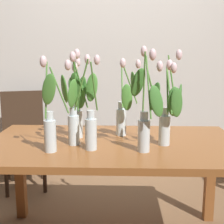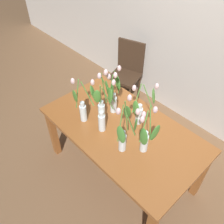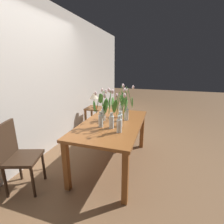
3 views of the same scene
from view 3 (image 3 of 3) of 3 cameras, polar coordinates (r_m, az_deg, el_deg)
The scene contains 14 objects.
ground_plane at distance 2.91m, azimuth 0.05°, elevation -17.49°, with size 18.00×18.00×0.00m, color brown.
room_wall_rear at distance 3.12m, azimuth -24.87°, elevation 9.86°, with size 9.00×0.10×2.70m, color beige.
dining_table at distance 2.61m, azimuth 0.06°, elevation -5.55°, with size 1.60×0.90×0.74m.
tulip_vase_0 at distance 2.16m, azimuth 2.65°, elevation -2.30°, with size 0.15×0.24×0.53m.
tulip_vase_1 at distance 2.81m, azimuth 3.58°, elevation 2.17°, with size 0.15×0.18×0.57m.
tulip_vase_2 at distance 2.36m, azimuth 2.11°, elevation -0.77°, with size 0.19×0.17×0.56m.
tulip_vase_3 at distance 2.30m, azimuth -0.78°, elevation -1.13°, with size 0.13×0.18×0.57m.
tulip_vase_4 at distance 2.34m, azimuth -3.99°, elevation -1.23°, with size 0.15×0.19×0.52m.
tulip_vase_5 at distance 2.65m, azimuth 4.98°, elevation 1.69°, with size 0.20×0.23×0.59m.
tulip_vase_6 at distance 2.64m, azimuth -2.81°, elevation 0.85°, with size 0.16×0.25×0.52m.
dining_chair at distance 2.48m, azimuth -30.44°, elevation -12.28°, with size 0.51×0.51×0.93m.
side_table at distance 4.28m, azimuth -5.88°, elevation 0.04°, with size 0.44×0.44×0.55m.
table_lamp at distance 4.18m, azimuth -6.32°, elevation 5.63°, with size 0.22×0.22×0.40m.
pillar_candle at distance 4.11m, azimuth -5.78°, elevation 1.64°, with size 0.06×0.06×0.07m, color #CC4C23.
Camera 3 is at (-2.31, -0.73, 1.61)m, focal length 26.20 mm.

